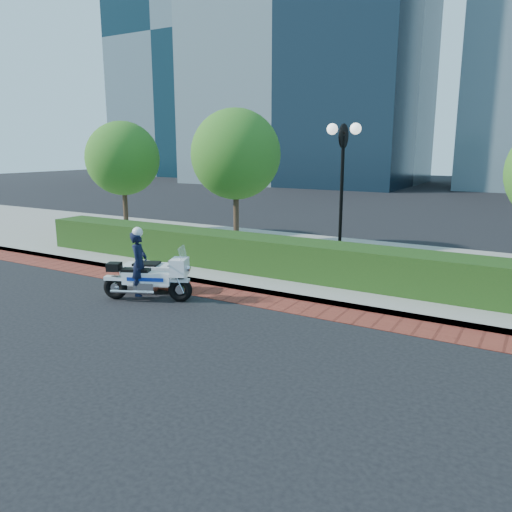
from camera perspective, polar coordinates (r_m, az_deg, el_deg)
The scene contains 9 objects.
ground at distance 11.32m, azimuth -5.05°, elevation -6.78°, with size 120.00×120.00×0.00m, color black.
brick_strip at distance 12.50m, azimuth -1.06°, elevation -4.83°, with size 60.00×1.00×0.01m, color maroon.
sidewalk at distance 16.36m, azimuth 7.18°, elevation -0.52°, with size 60.00×8.00×0.15m, color gray.
hedge_main at distance 14.11m, azimuth 3.38°, elevation -0.13°, with size 18.00×1.20×1.00m, color black.
lamppost at distance 14.86m, azimuth 9.83°, elevation 9.33°, with size 1.02×0.70×4.21m.
tree_a at distance 21.52m, azimuth -14.99°, elevation 10.71°, with size 3.00×3.00×4.58m.
tree_b at distance 18.04m, azimuth -2.35°, elevation 11.53°, with size 3.20×3.20×4.89m.
tower_far_left at distance 70.36m, azimuth -7.83°, elevation 23.20°, with size 16.00×14.00×34.00m, color black.
police_motorcycle at distance 12.79m, azimuth -12.28°, elevation -1.84°, with size 2.32×1.74×1.83m.
Camera 1 is at (6.23, -8.69, 3.71)m, focal length 35.00 mm.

